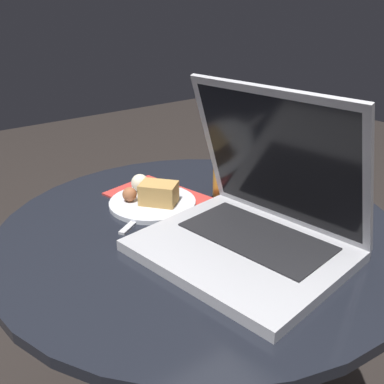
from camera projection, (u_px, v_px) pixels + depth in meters
table at (200, 289)px, 0.87m from camera, size 0.73×0.73×0.58m
napkin at (157, 196)px, 0.93m from camera, size 0.22×0.17×0.00m
laptop at (254, 220)px, 0.72m from camera, size 0.34×0.30×0.26m
beer_glass at (229, 151)px, 0.90m from camera, size 0.06×0.06×0.20m
snack_plate at (152, 198)px, 0.89m from camera, size 0.17×0.17×0.05m
fork at (150, 208)px, 0.88m from camera, size 0.11×0.17×0.00m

